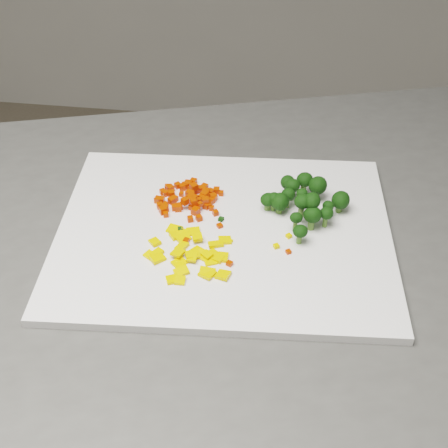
# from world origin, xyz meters

# --- Properties ---
(counter_block) EXTENTS (1.15, 0.96, 0.90)m
(counter_block) POSITION_xyz_m (0.39, 0.18, 0.45)
(counter_block) COLOR #484846
(counter_block) RESTS_ON ground
(cutting_board) EXTENTS (0.46, 0.37, 0.01)m
(cutting_board) POSITION_xyz_m (0.39, 0.18, 0.91)
(cutting_board) COLOR white
(cutting_board) RESTS_ON counter_block
(carrot_pile) EXTENTS (0.10, 0.10, 0.03)m
(carrot_pile) POSITION_xyz_m (0.33, 0.23, 0.93)
(carrot_pile) COLOR red
(carrot_pile) RESTS_ON cutting_board
(pepper_pile) EXTENTS (0.11, 0.11, 0.02)m
(pepper_pile) POSITION_xyz_m (0.36, 0.13, 0.92)
(pepper_pile) COLOR yellow
(pepper_pile) RESTS_ON cutting_board
(broccoli_pile) EXTENTS (0.12, 0.12, 0.05)m
(broccoli_pile) POSITION_xyz_m (0.49, 0.22, 0.94)
(broccoli_pile) COLOR black
(broccoli_pile) RESTS_ON cutting_board
(carrot_cube_0) EXTENTS (0.01, 0.01, 0.01)m
(carrot_cube_0) POSITION_xyz_m (0.35, 0.20, 0.92)
(carrot_cube_0) COLOR red
(carrot_cube_0) RESTS_ON carrot_pile
(carrot_cube_1) EXTENTS (0.01, 0.01, 0.01)m
(carrot_cube_1) POSITION_xyz_m (0.30, 0.20, 0.92)
(carrot_cube_1) COLOR red
(carrot_cube_1) RESTS_ON carrot_pile
(carrot_cube_2) EXTENTS (0.01, 0.01, 0.01)m
(carrot_cube_2) POSITION_xyz_m (0.32, 0.26, 0.92)
(carrot_cube_2) COLOR red
(carrot_cube_2) RESTS_ON carrot_pile
(carrot_cube_3) EXTENTS (0.01, 0.01, 0.01)m
(carrot_cube_3) POSITION_xyz_m (0.36, 0.25, 0.92)
(carrot_cube_3) COLOR red
(carrot_cube_3) RESTS_ON carrot_pile
(carrot_cube_4) EXTENTS (0.01, 0.01, 0.01)m
(carrot_cube_4) POSITION_xyz_m (0.30, 0.21, 0.92)
(carrot_cube_4) COLOR red
(carrot_cube_4) RESTS_ON carrot_pile
(carrot_cube_5) EXTENTS (0.01, 0.01, 0.01)m
(carrot_cube_5) POSITION_xyz_m (0.29, 0.24, 0.92)
(carrot_cube_5) COLOR red
(carrot_cube_5) RESTS_ON carrot_pile
(carrot_cube_6) EXTENTS (0.01, 0.01, 0.01)m
(carrot_cube_6) POSITION_xyz_m (0.34, 0.26, 0.92)
(carrot_cube_6) COLOR red
(carrot_cube_6) RESTS_ON carrot_pile
(carrot_cube_7) EXTENTS (0.01, 0.01, 0.01)m
(carrot_cube_7) POSITION_xyz_m (0.32, 0.25, 0.91)
(carrot_cube_7) COLOR red
(carrot_cube_7) RESTS_ON carrot_pile
(carrot_cube_8) EXTENTS (0.01, 0.01, 0.01)m
(carrot_cube_8) POSITION_xyz_m (0.35, 0.23, 0.92)
(carrot_cube_8) COLOR red
(carrot_cube_8) RESTS_ON carrot_pile
(carrot_cube_9) EXTENTS (0.01, 0.01, 0.01)m
(carrot_cube_9) POSITION_xyz_m (0.36, 0.22, 0.91)
(carrot_cube_9) COLOR red
(carrot_cube_9) RESTS_ON carrot_pile
(carrot_cube_10) EXTENTS (0.01, 0.01, 0.01)m
(carrot_cube_10) POSITION_xyz_m (0.30, 0.24, 0.92)
(carrot_cube_10) COLOR red
(carrot_cube_10) RESTS_ON carrot_pile
(carrot_cube_11) EXTENTS (0.01, 0.01, 0.01)m
(carrot_cube_11) POSITION_xyz_m (0.33, 0.23, 0.91)
(carrot_cube_11) COLOR red
(carrot_cube_11) RESTS_ON carrot_pile
(carrot_cube_12) EXTENTS (0.01, 0.01, 0.01)m
(carrot_cube_12) POSITION_xyz_m (0.35, 0.24, 0.91)
(carrot_cube_12) COLOR red
(carrot_cube_12) RESTS_ON carrot_pile
(carrot_cube_13) EXTENTS (0.01, 0.01, 0.01)m
(carrot_cube_13) POSITION_xyz_m (0.34, 0.23, 0.92)
(carrot_cube_13) COLOR red
(carrot_cube_13) RESTS_ON carrot_pile
(carrot_cube_14) EXTENTS (0.01, 0.01, 0.01)m
(carrot_cube_14) POSITION_xyz_m (0.34, 0.22, 0.91)
(carrot_cube_14) COLOR red
(carrot_cube_14) RESTS_ON carrot_pile
(carrot_cube_15) EXTENTS (0.01, 0.01, 0.01)m
(carrot_cube_15) POSITION_xyz_m (0.30, 0.20, 0.92)
(carrot_cube_15) COLOR red
(carrot_cube_15) RESTS_ON carrot_pile
(carrot_cube_16) EXTENTS (0.01, 0.01, 0.01)m
(carrot_cube_16) POSITION_xyz_m (0.31, 0.23, 0.92)
(carrot_cube_16) COLOR red
(carrot_cube_16) RESTS_ON carrot_pile
(carrot_cube_17) EXTENTS (0.01, 0.01, 0.01)m
(carrot_cube_17) POSITION_xyz_m (0.29, 0.25, 0.92)
(carrot_cube_17) COLOR red
(carrot_cube_17) RESTS_ON carrot_pile
(carrot_cube_18) EXTENTS (0.01, 0.01, 0.01)m
(carrot_cube_18) POSITION_xyz_m (0.36, 0.25, 0.91)
(carrot_cube_18) COLOR red
(carrot_cube_18) RESTS_ON carrot_pile
(carrot_cube_19) EXTENTS (0.01, 0.01, 0.01)m
(carrot_cube_19) POSITION_xyz_m (0.34, 0.19, 0.92)
(carrot_cube_19) COLOR red
(carrot_cube_19) RESTS_ON carrot_pile
(carrot_cube_20) EXTENTS (0.01, 0.01, 0.01)m
(carrot_cube_20) POSITION_xyz_m (0.33, 0.24, 0.92)
(carrot_cube_20) COLOR red
(carrot_cube_20) RESTS_ON carrot_pile
(carrot_cube_21) EXTENTS (0.01, 0.01, 0.01)m
(carrot_cube_21) POSITION_xyz_m (0.37, 0.25, 0.91)
(carrot_cube_21) COLOR red
(carrot_cube_21) RESTS_ON carrot_pile
(carrot_cube_22) EXTENTS (0.01, 0.01, 0.01)m
(carrot_cube_22) POSITION_xyz_m (0.29, 0.22, 0.92)
(carrot_cube_22) COLOR red
(carrot_cube_22) RESTS_ON carrot_pile
(carrot_cube_23) EXTENTS (0.01, 0.01, 0.01)m
(carrot_cube_23) POSITION_xyz_m (0.36, 0.22, 0.92)
(carrot_cube_23) COLOR red
(carrot_cube_23) RESTS_ON carrot_pile
(carrot_cube_24) EXTENTS (0.01, 0.01, 0.01)m
(carrot_cube_24) POSITION_xyz_m (0.32, 0.26, 0.92)
(carrot_cube_24) COLOR red
(carrot_cube_24) RESTS_ON carrot_pile
(carrot_cube_25) EXTENTS (0.01, 0.01, 0.01)m
(carrot_cube_25) POSITION_xyz_m (0.36, 0.24, 0.92)
(carrot_cube_25) COLOR red
(carrot_cube_25) RESTS_ON carrot_pile
(carrot_cube_26) EXTENTS (0.01, 0.01, 0.01)m
(carrot_cube_26) POSITION_xyz_m (0.37, 0.26, 0.92)
(carrot_cube_26) COLOR red
(carrot_cube_26) RESTS_ON carrot_pile
(carrot_cube_27) EXTENTS (0.01, 0.01, 0.01)m
(carrot_cube_27) POSITION_xyz_m (0.33, 0.22, 0.92)
(carrot_cube_27) COLOR red
(carrot_cube_27) RESTS_ON carrot_pile
(carrot_cube_28) EXTENTS (0.01, 0.01, 0.01)m
(carrot_cube_28) POSITION_xyz_m (0.36, 0.23, 0.91)
(carrot_cube_28) COLOR red
(carrot_cube_28) RESTS_ON carrot_pile
(carrot_cube_29) EXTENTS (0.01, 0.01, 0.01)m
(carrot_cube_29) POSITION_xyz_m (0.30, 0.25, 0.92)
(carrot_cube_29) COLOR red
(carrot_cube_29) RESTS_ON carrot_pile
(carrot_cube_30) EXTENTS (0.01, 0.01, 0.01)m
(carrot_cube_30) POSITION_xyz_m (0.35, 0.26, 0.92)
(carrot_cube_30) COLOR red
(carrot_cube_30) RESTS_ON carrot_pile
(carrot_cube_31) EXTENTS (0.01, 0.01, 0.01)m
(carrot_cube_31) POSITION_xyz_m (0.36, 0.23, 0.92)
(carrot_cube_31) COLOR red
(carrot_cube_31) RESTS_ON carrot_pile
(carrot_cube_32) EXTENTS (0.01, 0.01, 0.01)m
(carrot_cube_32) POSITION_xyz_m (0.34, 0.22, 0.92)
(carrot_cube_32) COLOR red
(carrot_cube_32) RESTS_ON carrot_pile
(carrot_cube_33) EXTENTS (0.01, 0.01, 0.01)m
(carrot_cube_33) POSITION_xyz_m (0.30, 0.25, 0.91)
(carrot_cube_33) COLOR red
(carrot_cube_33) RESTS_ON carrot_pile
(carrot_cube_34) EXTENTS (0.01, 0.01, 0.01)m
(carrot_cube_34) POSITION_xyz_m (0.34, 0.21, 0.92)
(carrot_cube_34) COLOR red
(carrot_cube_34) RESTS_ON carrot_pile
(carrot_cube_35) EXTENTS (0.01, 0.01, 0.01)m
(carrot_cube_35) POSITION_xyz_m (0.35, 0.24, 0.92)
(carrot_cube_35) COLOR red
(carrot_cube_35) RESTS_ON carrot_pile
(carrot_cube_36) EXTENTS (0.01, 0.01, 0.01)m
(carrot_cube_36) POSITION_xyz_m (0.36, 0.24, 0.92)
(carrot_cube_36) COLOR red
(carrot_cube_36) RESTS_ON carrot_pile
(carrot_cube_37) EXTENTS (0.01, 0.01, 0.01)m
(carrot_cube_37) POSITION_xyz_m (0.29, 0.23, 0.92)
(carrot_cube_37) COLOR red
(carrot_cube_37) RESTS_ON carrot_pile
(carrot_cube_38) EXTENTS (0.01, 0.01, 0.01)m
(carrot_cube_38) POSITION_xyz_m (0.33, 0.26, 0.92)
(carrot_cube_38) COLOR red
(carrot_cube_38) RESTS_ON carrot_pile
(carrot_cube_39) EXTENTS (0.01, 0.01, 0.01)m
(carrot_cube_39) POSITION_xyz_m (0.33, 0.25, 0.93)
(carrot_cube_39) COLOR red
(carrot_cube_39) RESTS_ON carrot_pile
(carrot_cube_40) EXTENTS (0.01, 0.01, 0.01)m
(carrot_cube_40) POSITION_xyz_m (0.34, 0.22, 0.91)
(carrot_cube_40) COLOR red
(carrot_cube_40) RESTS_ON carrot_pile
(carrot_cube_41) EXTENTS (0.01, 0.01, 0.01)m
(carrot_cube_41) POSITION_xyz_m (0.37, 0.21, 0.92)
(carrot_cube_41) COLOR red
(carrot_cube_41) RESTS_ON carrot_pile
(carrot_cube_42) EXTENTS (0.01, 0.01, 0.01)m
(carrot_cube_42) POSITION_xyz_m (0.30, 0.22, 0.91)
(carrot_cube_42) COLOR red
(carrot_cube_42) RESTS_ON carrot_pile
(carrot_cube_43) EXTENTS (0.01, 0.01, 0.01)m
(carrot_cube_43) POSITION_xyz_m (0.31, 0.23, 0.92)
(carrot_cube_43) COLOR red
(carrot_cube_43) RESTS_ON carrot_pile
(carrot_cube_44) EXTENTS (0.01, 0.01, 0.01)m
(carrot_cube_44) POSITION_xyz_m (0.33, 0.23, 0.92)
(carrot_cube_44) COLOR red
(carrot_cube_44) RESTS_ON carrot_pile
(carrot_cube_45) EXTENTS (0.01, 0.01, 0.01)m
(carrot_cube_45) POSITION_xyz_m (0.32, 0.22, 0.92)
(carrot_cube_45) COLOR red
(carrot_cube_45) RESTS_ON carrot_pile
(carrot_cube_46) EXTENTS (0.01, 0.01, 0.01)m
(carrot_cube_46) POSITION_xyz_m (0.35, 0.23, 0.92)
(carrot_cube_46) COLOR red
(carrot_cube_46) RESTS_ON carrot_pile
(carrot_cube_47) EXTENTS (0.01, 0.01, 0.01)m
(carrot_cube_47) POSITION_xyz_m (0.36, 0.24, 0.92)
(carrot_cube_47) COLOR red
(carrot_cube_47) RESTS_ON carrot_pile
(carrot_cube_48) EXTENTS (0.01, 0.01, 0.01)m
(carrot_cube_48) POSITION_xyz_m (0.35, 0.25, 0.92)
(carrot_cube_48) COLOR red
(carrot_cube_48) RESTS_ON carrot_pile
(carrot_cube_49) EXTENTS (0.01, 0.01, 0.01)m
(carrot_cube_49) POSITION_xyz_m (0.34, 0.26, 0.92)
(carrot_cube_49) COLOR red
(carrot_cube_49) RESTS_ON carrot_pile
(carrot_cube_50) EXTENTS (0.01, 0.01, 0.01)m
(carrot_cube_50) POSITION_xyz_m (0.36, 0.22, 0.92)
(carrot_cube_50) COLOR red
(carrot_cube_50) RESTS_ON carrot_pile
(carrot_cube_51) EXTENTS (0.01, 0.01, 0.01)m
(carrot_cube_51) POSITION_xyz_m (0.31, 0.26, 0.92)
(carrot_cube_51) COLOR red
(carrot_cube_51) RESTS_ON carrot_pile
(carrot_cube_52) EXTENTS (0.01, 0.01, 0.01)m
(carrot_cube_52) POSITION_xyz_m (0.35, 0.23, 0.92)
(carrot_cube_52) COLOR red
(carrot_cube_52) RESTS_ON carrot_pile
(carrot_cube_53) EXTENTS (0.01, 0.01, 0.01)m
(carrot_cube_53) POSITION_xyz_m (0.35, 0.25, 0.92)
(carrot_cube_53) COLOR red
(carrot_cube_53) RESTS_ON carrot_pile
(carrot_cube_54) EXTENTS (0.01, 0.01, 0.01)m
(carrot_cube_54) POSITION_xyz_m (0.29, 0.26, 0.92)
(carrot_cube_54) COLOR red
(carrot_cube_54) RESTS_ON carrot_pile
(carrot_cube_55) EXTENTS (0.01, 0.01, 0.01)m
(carrot_cube_55) POSITION_xyz_m (0.36, 0.24, 0.91)
(carrot_cube_55) COLOR red
(carrot_cube_55) RESTS_ON carrot_pile
(carrot_cube_56) EXTENTS (0.01, 0.01, 0.01)m
(carrot_cube_56) POSITION_xyz_m (0.33, 0.27, 0.92)
(carrot_cube_56) COLOR red
(carrot_cube_56) RESTS_ON carrot_pile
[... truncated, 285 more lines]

